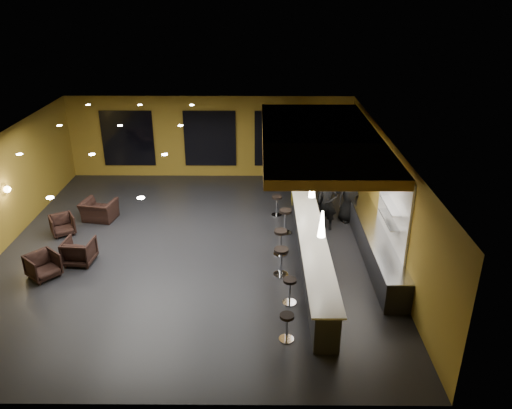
{
  "coord_description": "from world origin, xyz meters",
  "views": [
    {
      "loc": [
        2.1,
        -14.02,
        7.81
      ],
      "look_at": [
        2.0,
        0.5,
        1.3
      ],
      "focal_mm": 35.0,
      "sensor_mm": 36.0,
      "label": 1
    }
  ],
  "objects_px": {
    "bar_counter": "(311,250)",
    "staff_c": "(349,198)",
    "armchair_b": "(79,251)",
    "armchair_d": "(99,210)",
    "column": "(301,160)",
    "armchair_a": "(43,266)",
    "armchair_c": "(62,225)",
    "prep_counter": "(374,244)",
    "bar_stool_0": "(287,324)",
    "pendant_1": "(312,186)",
    "staff_a": "(327,203)",
    "bar_stool_3": "(281,239)",
    "bar_stool_1": "(290,288)",
    "bar_stool_5": "(277,203)",
    "bar_stool_2": "(281,258)",
    "pendant_0": "(322,224)",
    "bar_stool_4": "(285,218)",
    "staff_b": "(327,194)",
    "pendant_2": "(305,158)"
  },
  "relations": [
    {
      "from": "bar_stool_2",
      "to": "bar_stool_3",
      "type": "height_order",
      "value": "bar_stool_2"
    },
    {
      "from": "staff_c",
      "to": "armchair_a",
      "type": "bearing_deg",
      "value": 179.77
    },
    {
      "from": "bar_stool_2",
      "to": "bar_stool_5",
      "type": "bearing_deg",
      "value": 89.91
    },
    {
      "from": "staff_a",
      "to": "staff_b",
      "type": "xyz_separation_m",
      "value": [
        0.11,
        0.8,
        -0.01
      ]
    },
    {
      "from": "bar_stool_1",
      "to": "staff_a",
      "type": "bearing_deg",
      "value": 71.23
    },
    {
      "from": "column",
      "to": "armchair_c",
      "type": "height_order",
      "value": "column"
    },
    {
      "from": "prep_counter",
      "to": "armchair_d",
      "type": "height_order",
      "value": "prep_counter"
    },
    {
      "from": "pendant_2",
      "to": "armchair_c",
      "type": "relative_size",
      "value": 0.94
    },
    {
      "from": "pendant_0",
      "to": "bar_stool_4",
      "type": "xyz_separation_m",
      "value": [
        -0.67,
        4.03,
        -1.8
      ]
    },
    {
      "from": "column",
      "to": "armchair_d",
      "type": "bearing_deg",
      "value": -167.79
    },
    {
      "from": "armchair_d",
      "to": "bar_stool_4",
      "type": "bearing_deg",
      "value": -177.98
    },
    {
      "from": "staff_a",
      "to": "staff_b",
      "type": "distance_m",
      "value": 0.81
    },
    {
      "from": "staff_a",
      "to": "armchair_b",
      "type": "distance_m",
      "value": 8.09
    },
    {
      "from": "bar_stool_5",
      "to": "pendant_1",
      "type": "bearing_deg",
      "value": -72.87
    },
    {
      "from": "staff_a",
      "to": "bar_stool_1",
      "type": "distance_m",
      "value": 4.67
    },
    {
      "from": "pendant_1",
      "to": "bar_stool_3",
      "type": "bearing_deg",
      "value": 174.71
    },
    {
      "from": "pendant_0",
      "to": "staff_a",
      "type": "bearing_deg",
      "value": 80.32
    },
    {
      "from": "pendant_1",
      "to": "pendant_2",
      "type": "distance_m",
      "value": 2.5
    },
    {
      "from": "pendant_1",
      "to": "bar_stool_3",
      "type": "relative_size",
      "value": 0.83
    },
    {
      "from": "column",
      "to": "armchair_d",
      "type": "distance_m",
      "value": 7.55
    },
    {
      "from": "armchair_b",
      "to": "bar_stool_0",
      "type": "bearing_deg",
      "value": 154.37
    },
    {
      "from": "column",
      "to": "armchair_b",
      "type": "xyz_separation_m",
      "value": [
        -6.97,
        -4.54,
        -1.36
      ]
    },
    {
      "from": "armchair_c",
      "to": "bar_stool_4",
      "type": "relative_size",
      "value": 0.86
    },
    {
      "from": "armchair_a",
      "to": "bar_stool_1",
      "type": "height_order",
      "value": "bar_stool_1"
    },
    {
      "from": "armchair_b",
      "to": "armchair_d",
      "type": "relative_size",
      "value": 0.77
    },
    {
      "from": "armchair_d",
      "to": "bar_stool_3",
      "type": "bearing_deg",
      "value": 169.6
    },
    {
      "from": "pendant_1",
      "to": "staff_a",
      "type": "height_order",
      "value": "pendant_1"
    },
    {
      "from": "armchair_c",
      "to": "bar_stool_2",
      "type": "relative_size",
      "value": 0.86
    },
    {
      "from": "armchair_c",
      "to": "bar_stool_3",
      "type": "height_order",
      "value": "bar_stool_3"
    },
    {
      "from": "pendant_1",
      "to": "bar_stool_3",
      "type": "distance_m",
      "value": 2.02
    },
    {
      "from": "bar_counter",
      "to": "armchair_d",
      "type": "height_order",
      "value": "bar_counter"
    },
    {
      "from": "bar_counter",
      "to": "staff_c",
      "type": "bearing_deg",
      "value": 62.11
    },
    {
      "from": "bar_stool_5",
      "to": "armchair_c",
      "type": "bearing_deg",
      "value": -168.1
    },
    {
      "from": "staff_c",
      "to": "bar_stool_0",
      "type": "relative_size",
      "value": 2.5
    },
    {
      "from": "armchair_c",
      "to": "bar_stool_1",
      "type": "height_order",
      "value": "bar_stool_1"
    },
    {
      "from": "armchair_a",
      "to": "armchair_c",
      "type": "xyz_separation_m",
      "value": [
        -0.42,
        2.68,
        -0.03
      ]
    },
    {
      "from": "pendant_2",
      "to": "armchair_d",
      "type": "height_order",
      "value": "pendant_2"
    },
    {
      "from": "armchair_d",
      "to": "bar_stool_4",
      "type": "height_order",
      "value": "bar_stool_4"
    },
    {
      "from": "bar_counter",
      "to": "pendant_1",
      "type": "height_order",
      "value": "pendant_1"
    },
    {
      "from": "armchair_c",
      "to": "bar_stool_2",
      "type": "distance_m",
      "value": 7.68
    },
    {
      "from": "armchair_a",
      "to": "bar_stool_2",
      "type": "height_order",
      "value": "bar_stool_2"
    },
    {
      "from": "armchair_b",
      "to": "armchair_d",
      "type": "xyz_separation_m",
      "value": [
        -0.29,
        2.97,
        -0.03
      ]
    },
    {
      "from": "bar_stool_4",
      "to": "pendant_2",
      "type": "bearing_deg",
      "value": 55.37
    },
    {
      "from": "prep_counter",
      "to": "armchair_a",
      "type": "relative_size",
      "value": 7.39
    },
    {
      "from": "bar_counter",
      "to": "armchair_d",
      "type": "bearing_deg",
      "value": 157.32
    },
    {
      "from": "pendant_1",
      "to": "bar_stool_5",
      "type": "relative_size",
      "value": 0.93
    },
    {
      "from": "bar_counter",
      "to": "armchair_d",
      "type": "distance_m",
      "value": 7.86
    },
    {
      "from": "staff_c",
      "to": "bar_stool_0",
      "type": "distance_m",
      "value": 6.98
    },
    {
      "from": "prep_counter",
      "to": "bar_stool_0",
      "type": "height_order",
      "value": "prep_counter"
    },
    {
      "from": "bar_counter",
      "to": "armchair_d",
      "type": "relative_size",
      "value": 7.12
    }
  ]
}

